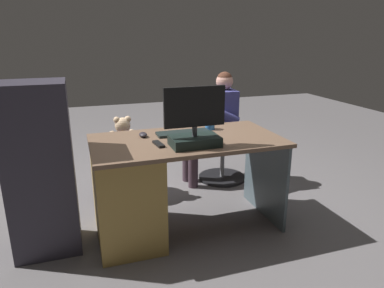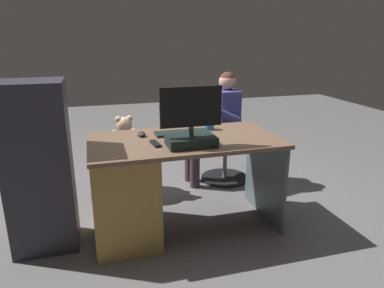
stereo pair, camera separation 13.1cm
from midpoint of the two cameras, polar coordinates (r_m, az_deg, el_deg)
ground_plane at (r=3.30m, az=-3.96°, el=-9.75°), size 10.00×10.00×0.00m
desk at (r=2.73m, az=-9.63°, el=-6.75°), size 1.42×0.76×0.74m
monitor at (r=2.48m, az=-1.11°, el=2.56°), size 0.44×0.22×0.42m
keyboard at (r=2.81m, az=-2.73°, el=1.79°), size 0.42×0.14×0.02m
computer_mouse at (r=2.76m, az=-9.19°, el=1.48°), size 0.06×0.10×0.04m
cup at (r=2.94m, az=1.62°, el=3.19°), size 0.08×0.08×0.09m
tv_remote at (r=2.54m, az=-6.84°, el=-0.01°), size 0.06×0.15×0.02m
notebook_binder at (r=2.62m, az=-0.14°, el=0.70°), size 0.28×0.34×0.02m
office_chair_teddy at (r=3.50m, az=-11.69°, el=-4.12°), size 0.54×0.54×0.43m
teddy_bear at (r=3.40m, az=-12.06°, el=1.26°), size 0.24×0.24×0.34m
visitor_chair at (r=3.78m, az=3.92°, el=-1.91°), size 0.50×0.50×0.43m
person at (r=3.64m, az=2.84°, el=3.85°), size 0.53×0.49×1.14m
equipment_rack at (r=2.68m, az=-24.39°, el=-3.90°), size 0.44×0.36×1.21m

